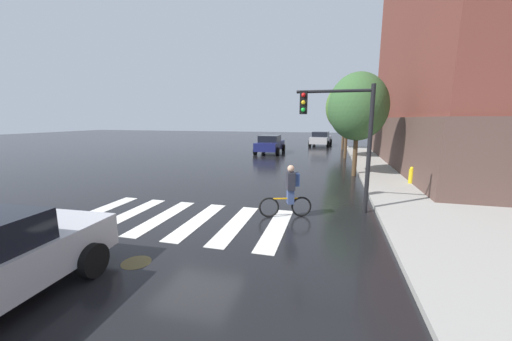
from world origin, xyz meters
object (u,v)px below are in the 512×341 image
(cyclist, at_px, (289,191))
(traffic_light_near, at_px, (344,127))
(sedan_mid, at_px, (270,144))
(street_tree_near, at_px, (358,107))
(street_tree_mid, at_px, (348,107))
(manhole_cover, at_px, (136,262))
(sedan_far, at_px, (321,138))
(fire_hydrant, at_px, (411,175))
(street_tree_far, at_px, (344,115))

(cyclist, distance_m, traffic_light_near, 2.79)
(sedan_mid, xyz_separation_m, street_tree_near, (6.72, -9.14, 2.89))
(traffic_light_near, xyz_separation_m, street_tree_near, (0.90, 6.52, 0.87))
(traffic_light_near, bearing_deg, street_tree_near, 82.13)
(street_tree_mid, bearing_deg, manhole_cover, -105.19)
(sedan_far, relative_size, street_tree_near, 0.89)
(sedan_mid, bearing_deg, sedan_far, 64.09)
(sedan_far, bearing_deg, street_tree_near, -81.90)
(cyclist, relative_size, fire_hydrant, 2.17)
(sedan_mid, height_order, street_tree_far, street_tree_far)
(sedan_mid, xyz_separation_m, sedan_far, (4.19, 8.63, 0.00))
(street_tree_near, bearing_deg, sedan_mid, 126.32)
(traffic_light_near, height_order, street_tree_mid, street_tree_mid)
(manhole_cover, distance_m, traffic_light_near, 7.20)
(manhole_cover, distance_m, fire_hydrant, 12.24)
(traffic_light_near, height_order, street_tree_near, street_tree_near)
(street_tree_mid, bearing_deg, traffic_light_near, -92.92)
(sedan_mid, bearing_deg, street_tree_far, 38.91)
(cyclist, distance_m, street_tree_near, 8.51)
(manhole_cover, height_order, cyclist, cyclist)
(manhole_cover, xyz_separation_m, street_tree_far, (5.13, 25.87, 3.48))
(street_tree_mid, distance_m, street_tree_far, 7.07)
(sedan_mid, height_order, sedan_far, sedan_far)
(street_tree_near, bearing_deg, street_tree_mid, 91.50)
(cyclist, bearing_deg, traffic_light_near, 34.37)
(cyclist, relative_size, traffic_light_near, 0.40)
(cyclist, height_order, street_tree_near, street_tree_near)
(manhole_cover, height_order, street_tree_far, street_tree_far)
(manhole_cover, xyz_separation_m, traffic_light_near, (4.40, 4.92, 2.86))
(cyclist, xyz_separation_m, street_tree_far, (2.31, 22.03, 2.64))
(sedan_mid, height_order, fire_hydrant, sedan_mid)
(cyclist, bearing_deg, manhole_cover, -126.24)
(sedan_far, xyz_separation_m, street_tree_near, (2.53, -17.77, 2.89))
(traffic_light_near, distance_m, street_tree_mid, 13.96)
(sedan_far, xyz_separation_m, fire_hydrant, (4.92, -19.71, -0.32))
(street_tree_near, bearing_deg, sedan_far, 98.10)
(fire_hydrant, bearing_deg, street_tree_near, 141.01)
(sedan_mid, bearing_deg, street_tree_near, -53.68)
(traffic_light_near, bearing_deg, manhole_cover, -131.79)
(fire_hydrant, distance_m, street_tree_mid, 10.27)
(cyclist, distance_m, street_tree_mid, 15.49)
(manhole_cover, bearing_deg, street_tree_far, 78.79)
(sedan_mid, xyz_separation_m, street_tree_far, (6.54, 5.28, 2.64))
(street_tree_far, bearing_deg, fire_hydrant, -81.07)
(fire_hydrant, relative_size, street_tree_far, 0.15)
(traffic_light_near, distance_m, street_tree_near, 6.64)
(manhole_cover, height_order, fire_hydrant, fire_hydrant)
(manhole_cover, distance_m, street_tree_near, 13.15)
(cyclist, relative_size, street_tree_near, 0.31)
(manhole_cover, relative_size, sedan_far, 0.13)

